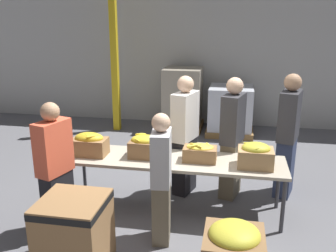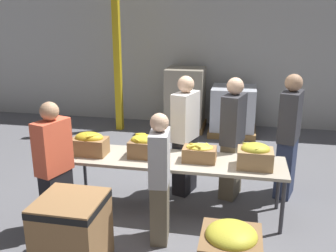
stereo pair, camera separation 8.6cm
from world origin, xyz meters
name	(u,v)px [view 2 (the right image)]	position (x,y,z in m)	size (l,w,h in m)	color
ground_plane	(173,209)	(0.00, 0.00, 0.00)	(30.00, 30.00, 0.00)	slate
wall_back	(208,39)	(0.00, 4.32, 2.00)	(16.00, 0.08, 4.00)	#B7B7B2
sorting_table	(173,162)	(0.00, 0.00, 0.69)	(2.90, 0.74, 0.74)	#B2A893
banana_box_0	(90,143)	(-1.13, -0.06, 0.90)	(0.47, 0.30, 0.32)	olive
banana_box_1	(145,146)	(-0.38, 0.01, 0.89)	(0.40, 0.31, 0.30)	olive
banana_box_2	(199,152)	(0.35, 0.00, 0.86)	(0.42, 0.28, 0.25)	olive
banana_box_3	(255,155)	(1.04, -0.07, 0.90)	(0.43, 0.32, 0.31)	tan
volunteer_0	(185,136)	(0.07, 0.58, 0.87)	(0.37, 0.52, 1.75)	black
volunteer_1	(55,169)	(-1.28, -0.75, 0.81)	(0.34, 0.48, 1.62)	black
volunteer_2	(288,137)	(1.52, 0.76, 0.89)	(0.37, 0.53, 1.79)	#2D3856
volunteer_3	(160,180)	(-0.02, -0.71, 0.77)	(0.25, 0.43, 1.54)	#6B604C
volunteer_4	(232,139)	(0.75, 0.58, 0.87)	(0.35, 0.51, 1.75)	#6B604C
donation_bin_0	(72,230)	(-0.80, -1.36, 0.42)	(0.66, 0.66, 0.77)	olive
support_pillar	(117,41)	(-1.89, 3.42, 2.00)	(0.14, 0.14, 4.00)	gold
pallet_stack_0	(185,99)	(-0.42, 3.76, 0.69)	(0.91, 0.91, 1.40)	olive
pallet_stack_1	(233,111)	(0.67, 3.61, 0.51)	(1.02, 1.02, 1.05)	olive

